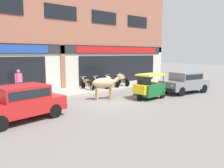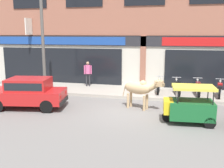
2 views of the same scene
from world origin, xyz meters
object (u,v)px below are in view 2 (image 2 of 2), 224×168
(motorcycle_1, at_px, (178,87))
(pedestrian, at_px, (88,71))
(auto_rickshaw, at_px, (189,107))
(car_1, at_px, (28,92))
(motorcycle_0, at_px, (159,86))
(motorcycle_3, at_px, (220,89))
(utility_pole, at_px, (43,40))
(cow, at_px, (139,88))
(motorcycle_2, at_px, (198,88))

(motorcycle_1, height_order, pedestrian, pedestrian)
(motorcycle_1, xyz_separation_m, pedestrian, (-5.64, 0.93, 0.60))
(motorcycle_1, bearing_deg, auto_rickshaw, -84.32)
(car_1, distance_m, motorcycle_0, 7.24)
(motorcycle_3, height_order, utility_pole, utility_pole)
(cow, bearing_deg, motorcycle_0, 77.15)
(motorcycle_0, height_order, pedestrian, pedestrian)
(auto_rickshaw, bearing_deg, motorcycle_3, 67.86)
(cow, height_order, motorcycle_2, cow)
(motorcycle_1, distance_m, utility_pole, 8.21)
(auto_rickshaw, xyz_separation_m, motorcycle_0, (-1.50, 4.58, -0.11))
(auto_rickshaw, height_order, motorcycle_1, auto_rickshaw)
(auto_rickshaw, relative_size, motorcycle_3, 1.13)
(motorcycle_3, bearing_deg, auto_rickshaw, -112.14)
(motorcycle_2, bearing_deg, motorcycle_0, 176.91)
(motorcycle_0, bearing_deg, cow, -102.85)
(motorcycle_2, distance_m, pedestrian, 6.83)
(car_1, bearing_deg, auto_rickshaw, -3.00)
(motorcycle_1, distance_m, motorcycle_2, 1.11)
(auto_rickshaw, distance_m, motorcycle_3, 4.75)
(pedestrian, bearing_deg, motorcycle_2, -7.20)
(cow, relative_size, motorcycle_3, 1.14)
(motorcycle_0, distance_m, pedestrian, 4.68)
(motorcycle_0, relative_size, pedestrian, 1.13)
(auto_rickshaw, distance_m, motorcycle_2, 4.52)
(cow, bearing_deg, motorcycle_3, 36.05)
(motorcycle_2, relative_size, motorcycle_3, 1.00)
(motorcycle_3, xyz_separation_m, pedestrian, (-7.87, 0.92, 0.60))
(cow, height_order, auto_rickshaw, cow)
(motorcycle_0, xyz_separation_m, motorcycle_3, (3.29, -0.18, 0.00))
(car_1, distance_m, utility_pole, 3.97)
(auto_rickshaw, distance_m, utility_pole, 9.22)
(car_1, bearing_deg, motorcycle_0, 35.41)
(cow, xyz_separation_m, motorcycle_1, (1.77, 2.90, -0.45))
(utility_pole, bearing_deg, motorcycle_3, 5.30)
(cow, xyz_separation_m, motorcycle_3, (3.99, 2.91, -0.45))
(motorcycle_0, xyz_separation_m, motorcycle_1, (1.06, -0.19, 0.00))
(auto_rickshaw, bearing_deg, motorcycle_1, 95.68)
(motorcycle_0, xyz_separation_m, pedestrian, (-4.58, 0.74, 0.60))
(pedestrian, bearing_deg, cow, -44.63)
(cow, distance_m, car_1, 5.32)
(car_1, relative_size, motorcycle_0, 2.09)
(motorcycle_1, xyz_separation_m, motorcycle_2, (1.11, 0.07, 0.00))
(motorcycle_1, relative_size, utility_pole, 0.30)
(motorcycle_0, distance_m, motorcycle_3, 3.29)
(motorcycle_3, bearing_deg, utility_pole, -174.70)
(auto_rickshaw, bearing_deg, motorcycle_2, 81.44)
(motorcycle_3, bearing_deg, pedestrian, 173.34)
(motorcycle_1, height_order, motorcycle_2, same)
(pedestrian, bearing_deg, auto_rickshaw, -41.19)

